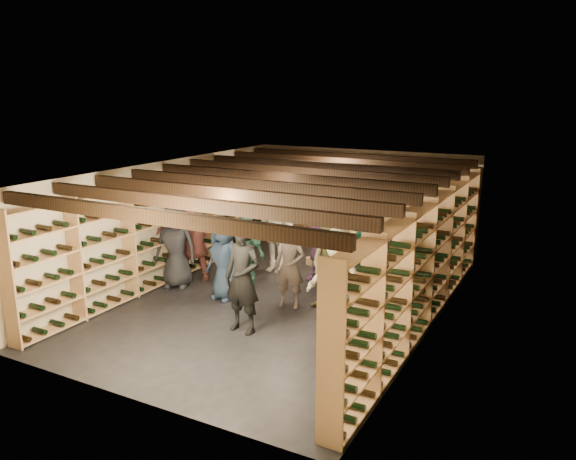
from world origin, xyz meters
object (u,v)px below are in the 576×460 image
Objects in this scene: person_3 at (337,279)px; person_10 at (246,253)px; crate_loose at (319,262)px; person_1 at (243,278)px; person_0 at (176,246)px; person_5 at (193,235)px; person_8 at (389,288)px; person_7 at (290,267)px; person_12 at (400,271)px; person_4 at (362,274)px; person_6 at (224,260)px; crate_stack_right at (335,259)px; person_2 at (332,267)px; person_11 at (322,242)px; crate_stack_left at (352,248)px; person_9 at (274,229)px.

person_10 is (-2.24, 0.80, -0.08)m from person_3.
crate_loose is 3.84m from person_1.
crate_loose is at bearing 101.01° from person_1.
person_0 is 0.56m from person_5.
person_7 is at bearing 161.80° from person_8.
person_5 is 1.06× the size of person_12.
person_4 is 2.59m from person_6.
crate_stack_right is 0.43× the size of person_4.
person_11 is at bearing 124.82° from person_2.
person_3 is (1.65, -2.88, 0.74)m from crate_loose.
crate_loose is at bearing 121.99° from person_8.
person_12 is (1.90, 0.28, 0.14)m from person_7.
person_5 is 1.23× the size of person_10.
person_12 reaches higher than crate_stack_left.
person_6 is 0.99× the size of person_10.
person_12 is at bearing -41.33° from crate_loose.
person_4 is at bearing -175.32° from person_12.
person_11 is at bearing 123.81° from person_3.
person_2 is 0.75m from person_7.
person_6 is 1.27m from person_7.
person_8 is at bearing 15.02° from person_3.
person_4 is 0.90× the size of person_12.
person_3 is 2.36m from person_6.
crate_stack_left is at bearing 42.21° from crate_loose.
person_8 is at bearing -105.82° from person_12.
person_0 is 1.09× the size of person_8.
crate_stack_right is 3.29m from person_0.
person_5 is (-3.19, 0.29, 0.12)m from person_2.
crate_loose is at bearing 142.78° from crate_stack_right.
person_2 is 1.08× the size of person_8.
person_3 is 0.55m from person_4.
crate_stack_right is 0.42× the size of person_0.
person_0 is 0.88× the size of person_9.
person_9 is (-3.11, 1.88, 0.18)m from person_8.
crate_stack_left is at bearing 110.18° from person_8.
crate_loose is 0.31× the size of person_0.
person_1 reaches higher than crate_stack_left.
person_0 reaches higher than person_10.
person_5 reaches higher than crate_stack_right.
person_9 reaches higher than crate_stack_right.
person_5 is at bearing 148.01° from person_1.
person_6 is (1.20, -0.12, -0.07)m from person_0.
person_5 is 2.62m from person_11.
person_7 is at bearing -6.60° from person_10.
person_1 is at bearing -48.16° from person_10.
crate_stack_right is 1.42m from person_9.
person_11 reaches higher than crate_stack_right.
person_4 reaches higher than crate_stack_right.
person_3 is 0.89× the size of person_5.
person_7 is 2.02m from person_9.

